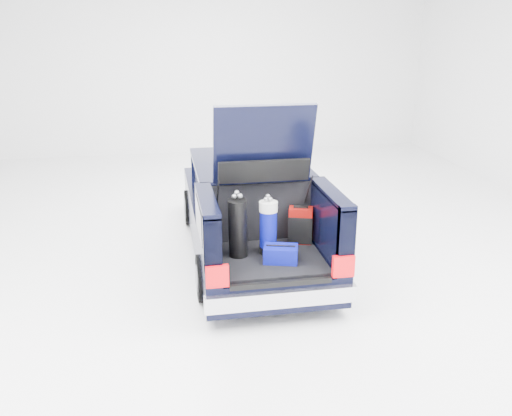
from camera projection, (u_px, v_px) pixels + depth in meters
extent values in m
plane|color=white|center=(250.00, 253.00, 8.43)|extent=(14.00, 14.00, 0.00)
cube|color=black|center=(244.00, 209.00, 8.87)|extent=(1.75, 3.00, 0.70)
cube|color=black|center=(231.00, 188.00, 10.36)|extent=(1.70, 0.30, 0.50)
cube|color=silver|center=(230.00, 189.00, 10.51)|extent=(1.72, 0.10, 0.22)
cube|color=black|center=(248.00, 182.00, 8.20)|extent=(1.55, 1.95, 0.54)
cube|color=black|center=(248.00, 163.00, 8.10)|extent=(1.62, 2.05, 0.06)
cube|color=black|center=(270.00, 275.00, 6.92)|extent=(1.75, 1.30, 0.40)
cube|color=black|center=(270.00, 258.00, 6.86)|extent=(1.32, 1.18, 0.05)
cube|color=black|center=(208.00, 234.00, 6.58)|extent=(0.20, 1.30, 0.85)
cube|color=black|center=(330.00, 226.00, 6.84)|extent=(0.20, 1.30, 0.85)
cube|color=black|center=(207.00, 200.00, 6.44)|extent=(0.20, 1.30, 0.06)
cube|color=black|center=(332.00, 193.00, 6.70)|extent=(0.20, 1.30, 0.06)
cube|color=black|center=(261.00, 213.00, 7.29)|extent=(1.36, 0.08, 0.84)
cube|color=silver|center=(282.00, 299.00, 6.28)|extent=(1.80, 0.12, 0.20)
cube|color=#BB080D|center=(217.00, 276.00, 6.07)|extent=(0.26, 0.07, 0.26)
cube|color=#BB080D|center=(343.00, 266.00, 6.31)|extent=(0.26, 0.07, 0.26)
cube|color=black|center=(281.00, 284.00, 6.25)|extent=(1.20, 0.06, 0.06)
cube|color=black|center=(264.00, 144.00, 6.81)|extent=(1.28, 0.33, 1.03)
cube|color=black|center=(263.00, 132.00, 6.80)|extent=(0.95, 0.17, 0.54)
cylinder|color=black|center=(191.00, 207.00, 9.54)|extent=(0.20, 0.62, 0.62)
cylinder|color=slate|center=(191.00, 207.00, 9.54)|extent=(0.23, 0.36, 0.36)
cylinder|color=black|center=(281.00, 202.00, 9.81)|extent=(0.20, 0.62, 0.62)
cylinder|color=slate|center=(281.00, 202.00, 9.81)|extent=(0.23, 0.36, 0.36)
cylinder|color=black|center=(205.00, 278.00, 6.94)|extent=(0.20, 0.62, 0.62)
cylinder|color=slate|center=(205.00, 278.00, 6.94)|extent=(0.23, 0.36, 0.36)
cylinder|color=black|center=(328.00, 268.00, 7.21)|extent=(0.20, 0.62, 0.62)
cylinder|color=slate|center=(328.00, 268.00, 7.21)|extent=(0.23, 0.36, 0.36)
cube|color=#730703|center=(300.00, 225.00, 7.23)|extent=(0.35, 0.28, 0.49)
cube|color=black|center=(301.00, 207.00, 7.15)|extent=(0.20, 0.10, 0.03)
cube|color=black|center=(302.00, 231.00, 7.16)|extent=(0.31, 0.11, 0.37)
cylinder|color=black|center=(238.00, 228.00, 6.75)|extent=(0.31, 0.34, 0.77)
cube|color=white|center=(237.00, 224.00, 6.83)|extent=(0.09, 0.05, 0.27)
sphere|color=#99999E|center=(234.00, 196.00, 6.62)|extent=(0.06, 0.06, 0.06)
sphere|color=#99999E|center=(240.00, 196.00, 6.58)|extent=(0.06, 0.06, 0.06)
cylinder|color=black|center=(268.00, 249.00, 6.97)|extent=(0.26, 0.26, 0.09)
cylinder|color=#050981|center=(268.00, 229.00, 6.87)|extent=(0.24, 0.24, 0.49)
cylinder|color=white|center=(268.00, 207.00, 6.77)|extent=(0.26, 0.26, 0.13)
sphere|color=#99999E|center=(270.00, 199.00, 6.77)|extent=(0.06, 0.06, 0.06)
sphere|color=#99999E|center=(268.00, 196.00, 6.77)|extent=(0.06, 0.06, 0.06)
cube|color=#050981|center=(281.00, 254.00, 6.70)|extent=(0.47, 0.37, 0.20)
cylinder|color=black|center=(281.00, 246.00, 6.66)|extent=(0.35, 0.12, 0.02)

